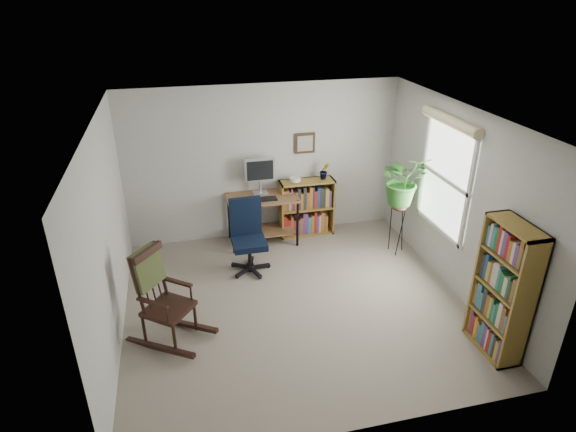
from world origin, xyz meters
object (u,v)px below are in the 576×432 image
object	(u,v)px
rocking_chair	(167,297)
tall_bookshelf	(503,290)
desk	(263,220)
low_bookshelf	(307,207)
office_chair	(249,238)

from	to	relation	value
rocking_chair	tall_bookshelf	world-z (taller)	tall_bookshelf
desk	low_bookshelf	distance (m)	0.75
rocking_chair	low_bookshelf	size ratio (longest dim) A/B	1.25
low_bookshelf	office_chair	bearing A→B (deg)	-139.68
rocking_chair	low_bookshelf	bearing A→B (deg)	-7.55
desk	rocking_chair	distance (m)	2.49
office_chair	low_bookshelf	size ratio (longest dim) A/B	1.15
rocking_chair	tall_bookshelf	distance (m)	3.60
rocking_chair	desk	bearing A→B (deg)	2.39
desk	tall_bookshelf	xyz separation A→B (m)	(2.01, -3.01, 0.39)
office_chair	tall_bookshelf	world-z (taller)	tall_bookshelf
office_chair	rocking_chair	distance (m)	1.65
tall_bookshelf	low_bookshelf	bearing A→B (deg)	112.18
desk	low_bookshelf	size ratio (longest dim) A/B	1.17
desk	office_chair	distance (m)	0.87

